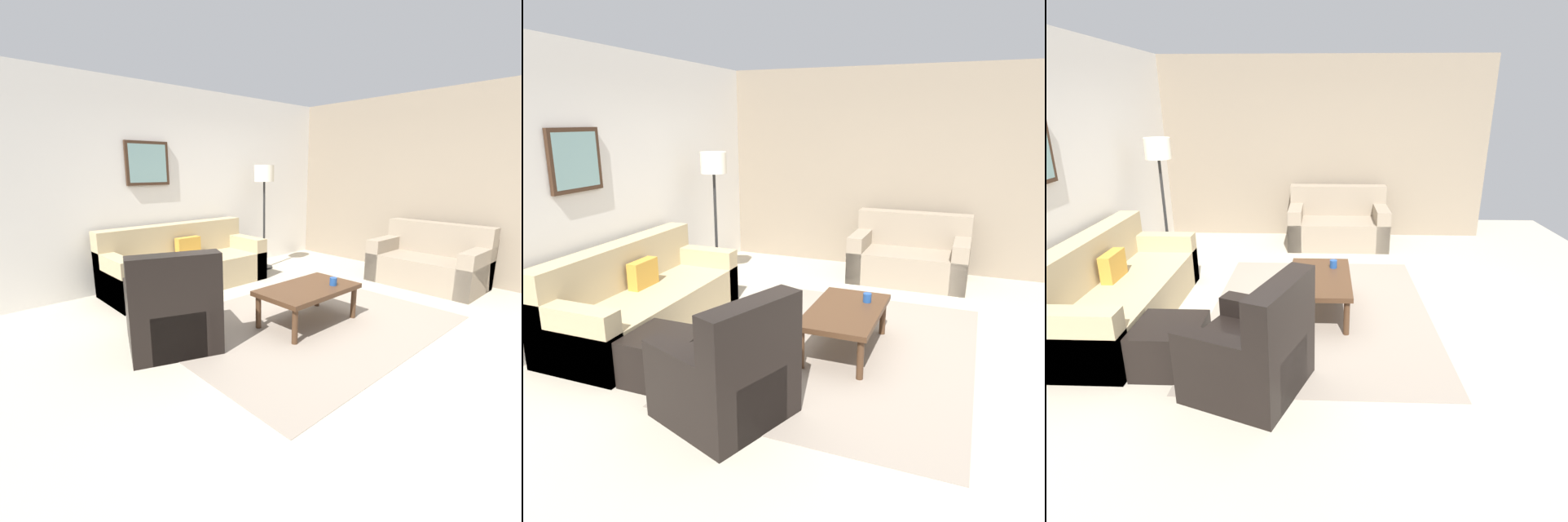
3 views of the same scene
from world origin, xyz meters
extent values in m
plane|color=#B2A893|center=(0.00, 0.00, 0.00)|extent=(8.00, 8.00, 0.00)
cube|color=silver|center=(0.00, 2.60, 1.40)|extent=(6.00, 0.12, 2.80)
cube|color=gray|center=(3.00, 0.00, 1.40)|extent=(0.12, 5.20, 2.80)
cube|color=gray|center=(0.00, 0.00, 0.00)|extent=(2.99, 2.32, 0.01)
cube|color=tan|center=(-0.25, 2.00, 0.21)|extent=(2.27, 0.90, 0.42)
cube|color=tan|center=(-0.25, 2.33, 0.44)|extent=(2.27, 0.24, 0.88)
cube|color=tan|center=(-1.29, 2.00, 0.31)|extent=(0.20, 0.90, 0.62)
cube|color=tan|center=(0.78, 2.00, 0.31)|extent=(0.20, 0.90, 0.62)
cube|color=gold|center=(-0.16, 2.11, 0.56)|extent=(0.36, 0.12, 0.28)
cube|color=gray|center=(2.36, -0.25, 0.21)|extent=(0.88, 1.50, 0.42)
cube|color=gray|center=(2.68, -0.25, 0.44)|extent=(0.24, 1.50, 0.88)
cube|color=gray|center=(2.36, 0.40, 0.31)|extent=(0.88, 0.20, 0.62)
cube|color=gray|center=(2.36, -0.90, 0.31)|extent=(0.88, 0.20, 0.62)
cube|color=black|center=(-1.34, 0.54, 0.22)|extent=(1.03, 1.03, 0.44)
cube|color=black|center=(-1.44, 0.26, 0.47)|extent=(0.82, 0.47, 0.95)
cube|color=black|center=(-1.04, 0.43, 0.30)|extent=(0.43, 0.81, 0.60)
cube|color=black|center=(-1.63, 0.66, 0.30)|extent=(0.43, 0.81, 0.60)
cube|color=black|center=(-1.07, 1.25, 0.20)|extent=(0.56, 0.56, 0.40)
cylinder|color=#472D1C|center=(-0.48, -0.26, 0.18)|extent=(0.06, 0.06, 0.36)
cylinder|color=#472D1C|center=(0.50, -0.26, 0.18)|extent=(0.06, 0.06, 0.36)
cylinder|color=#472D1C|center=(-0.48, 0.26, 0.18)|extent=(0.06, 0.06, 0.36)
cylinder|color=#472D1C|center=(0.50, 0.26, 0.18)|extent=(0.06, 0.06, 0.36)
cube|color=#472D1C|center=(0.01, 0.00, 0.39)|extent=(1.10, 0.64, 0.05)
cylinder|color=#1E478C|center=(0.27, -0.14, 0.45)|extent=(0.08, 0.08, 0.09)
cylinder|color=black|center=(1.29, 2.05, 0.01)|extent=(0.28, 0.28, 0.03)
cylinder|color=#262626|center=(1.29, 2.05, 0.72)|extent=(0.04, 0.04, 1.45)
cylinder|color=beige|center=(1.29, 2.05, 1.58)|extent=(0.32, 0.32, 0.26)
cube|color=#382316|center=(-0.50, 2.52, 1.72)|extent=(0.63, 0.04, 0.59)
cube|color=#77A09F|center=(-0.50, 2.50, 1.72)|extent=(0.55, 0.01, 0.51)
camera|label=1|loc=(-3.02, -2.53, 1.65)|focal=26.14mm
camera|label=2|loc=(-4.16, -1.04, 2.08)|focal=34.15mm
camera|label=3|loc=(-4.28, -0.03, 2.15)|focal=30.40mm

